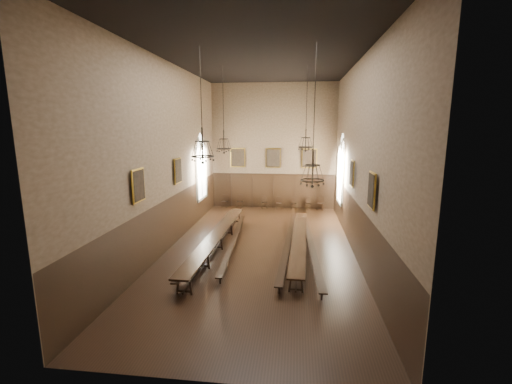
% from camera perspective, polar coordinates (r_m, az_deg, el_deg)
% --- Properties ---
extents(floor, '(9.00, 18.00, 0.02)m').
position_cam_1_polar(floor, '(17.06, 0.69, -9.56)').
color(floor, black).
rests_on(floor, ground).
extents(ceiling, '(9.00, 18.00, 0.02)m').
position_cam_1_polar(ceiling, '(16.29, 0.77, 21.71)').
color(ceiling, black).
rests_on(ceiling, ground).
extents(wall_back, '(9.00, 0.02, 9.00)m').
position_cam_1_polar(wall_back, '(25.01, 2.91, 7.53)').
color(wall_back, '#7A624B').
rests_on(wall_back, ground).
extents(wall_front, '(9.00, 0.02, 9.00)m').
position_cam_1_polar(wall_front, '(7.24, -6.76, -0.67)').
color(wall_front, '#7A624B').
rests_on(wall_front, ground).
extents(wall_left, '(0.02, 18.00, 9.00)m').
position_cam_1_polar(wall_left, '(17.13, -14.53, 5.68)').
color(wall_left, '#7A624B').
rests_on(wall_left, ground).
extents(wall_right, '(0.02, 18.00, 9.00)m').
position_cam_1_polar(wall_right, '(16.22, 16.85, 5.30)').
color(wall_right, '#7A624B').
rests_on(wall_right, ground).
extents(wainscot_panelling, '(9.00, 18.00, 2.50)m').
position_cam_1_polar(wainscot_panelling, '(16.67, 0.70, -5.49)').
color(wainscot_panelling, black).
rests_on(wainscot_panelling, floor).
extents(table_left, '(0.96, 10.33, 0.80)m').
position_cam_1_polar(table_left, '(17.02, -6.54, -8.21)').
color(table_left, black).
rests_on(table_left, floor).
extents(table_right, '(0.96, 9.34, 0.73)m').
position_cam_1_polar(table_right, '(16.78, 7.20, -8.64)').
color(table_right, black).
rests_on(table_right, floor).
extents(bench_left_outer, '(0.41, 10.58, 0.48)m').
position_cam_1_polar(bench_left_outer, '(17.62, -7.67, -7.90)').
color(bench_left_outer, black).
rests_on(bench_left_outer, floor).
extents(bench_left_inner, '(0.77, 9.04, 0.41)m').
position_cam_1_polar(bench_left_inner, '(17.37, -3.72, -8.26)').
color(bench_left_inner, black).
rests_on(bench_left_inner, floor).
extents(bench_right_inner, '(0.76, 10.19, 0.46)m').
position_cam_1_polar(bench_right_inner, '(17.11, 5.42, -8.48)').
color(bench_right_inner, black).
rests_on(bench_right_inner, floor).
extents(bench_right_outer, '(0.76, 10.20, 0.46)m').
position_cam_1_polar(bench_right_outer, '(16.85, 9.06, -8.87)').
color(bench_right_outer, black).
rests_on(bench_right_outer, floor).
extents(chair_0, '(0.48, 0.48, 0.92)m').
position_cam_1_polar(chair_0, '(25.70, -5.19, -1.93)').
color(chair_0, black).
rests_on(chair_0, floor).
extents(chair_1, '(0.45, 0.45, 0.98)m').
position_cam_1_polar(chair_1, '(25.40, -2.70, -2.01)').
color(chair_1, black).
rests_on(chair_1, floor).
extents(chair_3, '(0.51, 0.51, 0.94)m').
position_cam_1_polar(chair_3, '(25.22, 1.39, -2.12)').
color(chair_3, black).
rests_on(chair_3, floor).
extents(chair_4, '(0.41, 0.41, 0.88)m').
position_cam_1_polar(chair_4, '(25.12, 3.82, -2.23)').
color(chair_4, black).
rests_on(chair_4, floor).
extents(chair_5, '(0.39, 0.39, 0.87)m').
position_cam_1_polar(chair_5, '(25.10, 6.32, -2.29)').
color(chair_5, black).
rests_on(chair_5, floor).
extents(chair_6, '(0.45, 0.45, 0.87)m').
position_cam_1_polar(chair_6, '(25.15, 8.68, -2.33)').
color(chair_6, black).
rests_on(chair_6, floor).
extents(chair_7, '(0.55, 0.55, 1.02)m').
position_cam_1_polar(chair_7, '(25.15, 10.65, -2.29)').
color(chair_7, black).
rests_on(chair_7, floor).
extents(chandelier_back_left, '(0.80, 0.80, 4.36)m').
position_cam_1_polar(chandelier_back_left, '(18.39, -5.38, 8.14)').
color(chandelier_back_left, black).
rests_on(chandelier_back_left, ceiling).
extents(chandelier_back_right, '(0.77, 0.77, 4.26)m').
position_cam_1_polar(chandelier_back_right, '(18.38, 8.28, 8.38)').
color(chandelier_back_right, black).
rests_on(chandelier_back_right, ceiling).
extents(chandelier_front_left, '(0.94, 0.94, 4.42)m').
position_cam_1_polar(chandelier_front_left, '(14.11, -8.90, 6.98)').
color(chandelier_front_left, black).
rests_on(chandelier_front_left, ceiling).
extents(chandelier_front_right, '(0.93, 0.93, 5.31)m').
position_cam_1_polar(chandelier_front_right, '(13.63, 9.41, 3.29)').
color(chandelier_front_right, black).
rests_on(chandelier_front_right, ceiling).
extents(portrait_back_0, '(1.10, 0.12, 1.40)m').
position_cam_1_polar(portrait_back_0, '(25.25, -3.06, 5.74)').
color(portrait_back_0, '#B0882A').
rests_on(portrait_back_0, wall_back).
extents(portrait_back_1, '(1.10, 0.12, 1.40)m').
position_cam_1_polar(portrait_back_1, '(24.94, 2.87, 5.68)').
color(portrait_back_1, '#B0882A').
rests_on(portrait_back_1, wall_back).
extents(portrait_back_2, '(1.10, 0.12, 1.40)m').
position_cam_1_polar(portrait_back_2, '(24.91, 8.87, 5.55)').
color(portrait_back_2, '#B0882A').
rests_on(portrait_back_2, wall_back).
extents(portrait_left_0, '(0.12, 1.00, 1.30)m').
position_cam_1_polar(portrait_left_0, '(18.10, -12.89, 3.47)').
color(portrait_left_0, '#B0882A').
rests_on(portrait_left_0, wall_left).
extents(portrait_left_1, '(0.12, 1.00, 1.30)m').
position_cam_1_polar(portrait_left_1, '(13.98, -19.02, 1.04)').
color(portrait_left_1, '#B0882A').
rests_on(portrait_left_1, wall_left).
extents(portrait_right_0, '(0.12, 1.00, 1.30)m').
position_cam_1_polar(portrait_right_0, '(17.27, 15.71, 2.99)').
color(portrait_right_0, '#B0882A').
rests_on(portrait_right_0, wall_right).
extents(portrait_right_1, '(0.12, 1.00, 1.30)m').
position_cam_1_polar(portrait_right_1, '(12.89, 18.74, 0.27)').
color(portrait_right_1, '#B0882A').
rests_on(portrait_right_1, wall_right).
extents(window_right, '(0.20, 2.20, 4.60)m').
position_cam_1_polar(window_right, '(21.73, 14.00, 3.81)').
color(window_right, white).
rests_on(window_right, wall_right).
extents(window_left, '(0.20, 2.20, 4.60)m').
position_cam_1_polar(window_left, '(22.40, -9.15, 4.20)').
color(window_left, white).
rests_on(window_left, wall_left).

